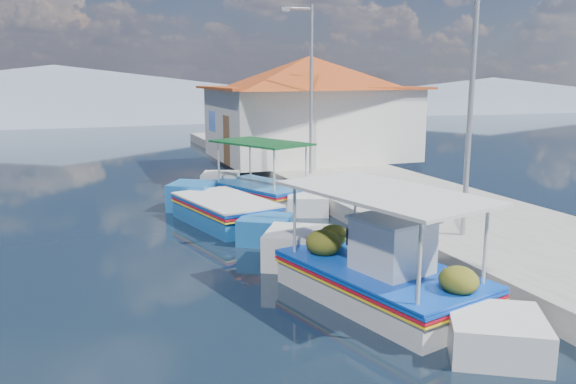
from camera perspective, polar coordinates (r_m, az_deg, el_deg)
name	(u,v)px	position (r m, az deg, el deg)	size (l,w,h in m)	color
ground	(309,318)	(10.00, 2.06, -12.37)	(160.00, 160.00, 0.00)	black
quay	(415,205)	(17.65, 12.41, -1.25)	(5.00, 44.00, 0.50)	#ABA79F
bollards	(364,202)	(15.89, 7.54, -0.99)	(0.20, 17.20, 0.30)	#A5A8AD
main_caique	(380,277)	(10.73, 9.04, -8.30)	(3.10, 6.71, 2.28)	silver
caique_green_canopy	(262,193)	(18.70, -2.61, -0.05)	(3.27, 5.38, 2.21)	silver
caique_blue_hull	(225,213)	(16.12, -6.21, -2.10)	(2.69, 5.87, 1.07)	#1B5EA4
harbor_building	(309,106)	(25.41, 2.13, 8.53)	(10.49, 10.49, 4.40)	silver
lamp_post_near	(468,85)	(13.18, 17.41, 10.11)	(1.21, 0.14, 6.00)	#A5A8AD
lamp_post_far	(309,81)	(21.04, 2.07, 10.88)	(1.21, 0.14, 6.00)	#A5A8AD
mountain_ridge	(169,95)	(65.26, -11.67, 9.38)	(171.40, 96.00, 5.50)	gray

